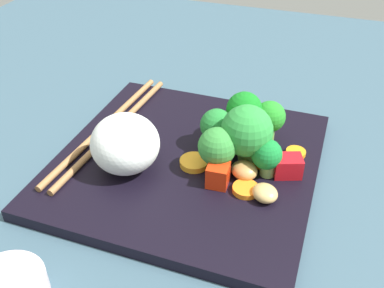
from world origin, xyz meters
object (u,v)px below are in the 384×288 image
at_px(carrot_slice_2, 246,189).
at_px(chopstick_pair, 110,128).
at_px(rice_mound, 125,144).
at_px(broccoli_floret_4, 266,158).
at_px(square_plate, 188,162).

relative_size(carrot_slice_2, chopstick_pair, 0.11).
xyz_separation_m(rice_mound, carrot_slice_2, (-0.00, 0.13, -0.03)).
xyz_separation_m(broccoli_floret_4, carrot_slice_2, (0.03, -0.01, -0.02)).
bearing_deg(broccoli_floret_4, carrot_slice_2, -23.22).
bearing_deg(rice_mound, square_plate, 123.99).
distance_m(rice_mound, chopstick_pair, 0.08).
xyz_separation_m(square_plate, chopstick_pair, (-0.02, -0.11, 0.01)).
bearing_deg(broccoli_floret_4, chopstick_pair, -97.49).
bearing_deg(rice_mound, carrot_slice_2, 91.43).
relative_size(square_plate, broccoli_floret_4, 6.66).
bearing_deg(chopstick_pair, carrot_slice_2, 77.04).
bearing_deg(chopstick_pair, square_plate, 82.89).
bearing_deg(carrot_slice_2, broccoli_floret_4, 156.78).
relative_size(broccoli_floret_4, chopstick_pair, 0.17).
height_order(rice_mound, chopstick_pair, rice_mound).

